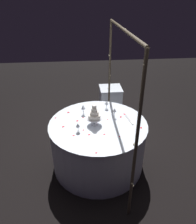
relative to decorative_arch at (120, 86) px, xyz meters
The scene contains 28 objects.
ground_plane 1.40m from the decorative_arch, 90.01° to the right, with size 12.00×12.00×0.00m, color black.
decorative_arch is the anchor object (origin of this frame).
main_table 1.02m from the decorative_arch, 90.01° to the right, with size 1.47×1.47×0.78m.
side_table 1.69m from the decorative_arch, behind, with size 0.45×0.45×0.75m.
tiered_cake 0.56m from the decorative_arch, 86.22° to the right, with size 0.22×0.22×0.32m.
wine_glass_0 0.66m from the decorative_arch, 164.65° to the right, with size 0.06×0.06×0.14m.
wine_glass_1 0.79m from the decorative_arch, 72.41° to the right, with size 0.06×0.06×0.14m.
wine_glass_2 0.74m from the decorative_arch, 119.26° to the right, with size 0.07×0.07×0.17m.
wine_glass_3 0.49m from the decorative_arch, 167.68° to the right, with size 0.06×0.06×0.16m.
cake_knife 0.61m from the decorative_arch, 99.91° to the left, with size 0.29×0.07×0.01m.
rose_petal_0 0.69m from the decorative_arch, ahead, with size 0.02×0.02×0.00m, color red.
rose_petal_1 0.80m from the decorative_arch, 108.42° to the right, with size 0.02×0.02×0.00m, color red.
rose_petal_2 0.96m from the decorative_arch, 30.35° to the right, with size 0.03×0.02×0.00m, color red.
rose_petal_3 1.00m from the decorative_arch, 86.62° to the right, with size 0.04×0.03×0.00m, color red.
rose_petal_4 0.79m from the decorative_arch, 58.16° to the right, with size 0.03×0.02×0.00m, color red.
rose_petal_5 0.70m from the decorative_arch, 40.05° to the right, with size 0.03×0.02×0.00m, color red.
rose_petal_6 1.02m from the decorative_arch, 116.34° to the right, with size 0.04×0.03×0.00m, color red.
rose_petal_7 0.61m from the decorative_arch, 122.22° to the right, with size 0.02×0.02×0.00m, color red.
rose_petal_8 0.61m from the decorative_arch, 154.20° to the left, with size 0.02×0.02×0.00m, color red.
rose_petal_9 0.85m from the decorative_arch, 98.71° to the right, with size 0.04×0.03×0.00m, color red.
rose_petal_10 0.60m from the decorative_arch, 153.96° to the left, with size 0.03×0.02×0.00m, color red.
rose_petal_11 0.80m from the decorative_arch, 73.02° to the right, with size 0.03×0.02×0.00m, color red.
rose_petal_12 1.02m from the decorative_arch, 115.31° to the right, with size 0.03×0.02×0.00m, color red.
rose_petal_13 0.68m from the decorative_arch, 58.79° to the left, with size 0.04×0.03×0.00m, color red.
rose_petal_14 0.64m from the decorative_arch, 146.90° to the left, with size 0.04×0.03×0.00m, color red.
rose_petal_15 0.93m from the decorative_arch, 66.97° to the right, with size 0.03×0.02×0.00m, color red.
rose_petal_16 0.67m from the decorative_arch, 122.58° to the right, with size 0.04×0.03×0.00m, color red.
rose_petal_17 1.13m from the decorative_arch, 102.57° to the right, with size 0.03×0.02×0.00m, color red.
Camera 1 is at (2.60, -0.25, 2.47)m, focal length 33.62 mm.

